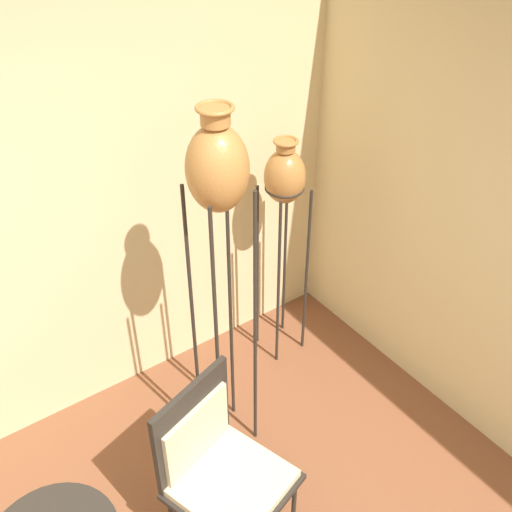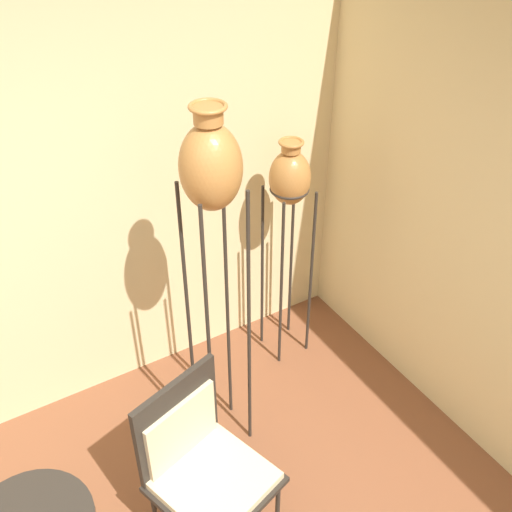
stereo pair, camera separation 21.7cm
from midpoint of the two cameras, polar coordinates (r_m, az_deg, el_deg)
name	(u,v)px [view 1 (the left image)]	position (r m, az deg, el deg)	size (l,w,h in m)	color
vase_stand_tall	(218,180)	(2.73, -5.95, 7.17)	(0.29, 0.29, 2.13)	#28231E
vase_stand_medium	(285,184)	(3.63, 1.02, 6.84)	(0.25, 0.25, 1.61)	#28231E
chair	(218,464)	(3.03, -5.82, -19.18)	(0.65, 0.64, 1.03)	#28231E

